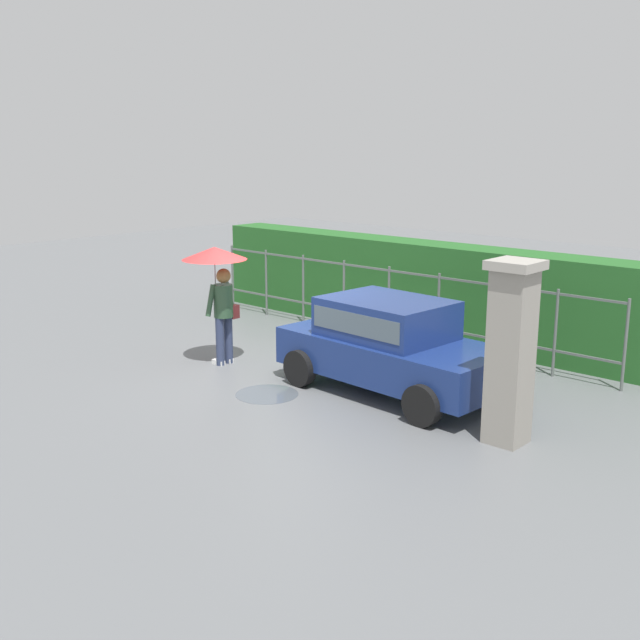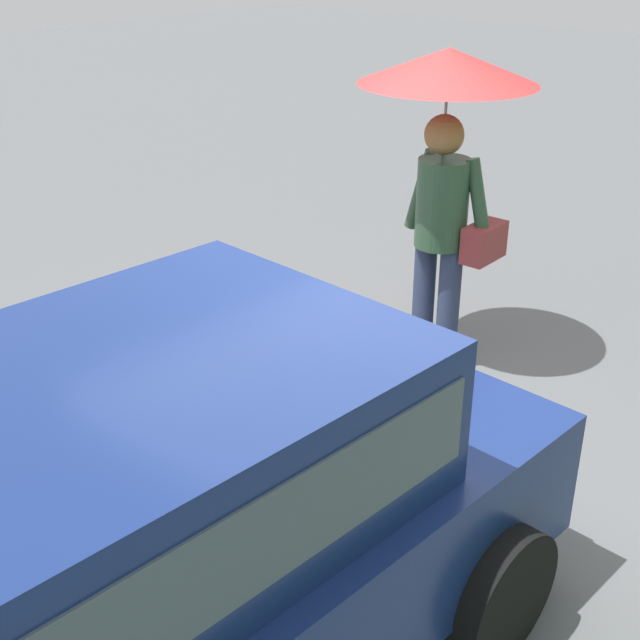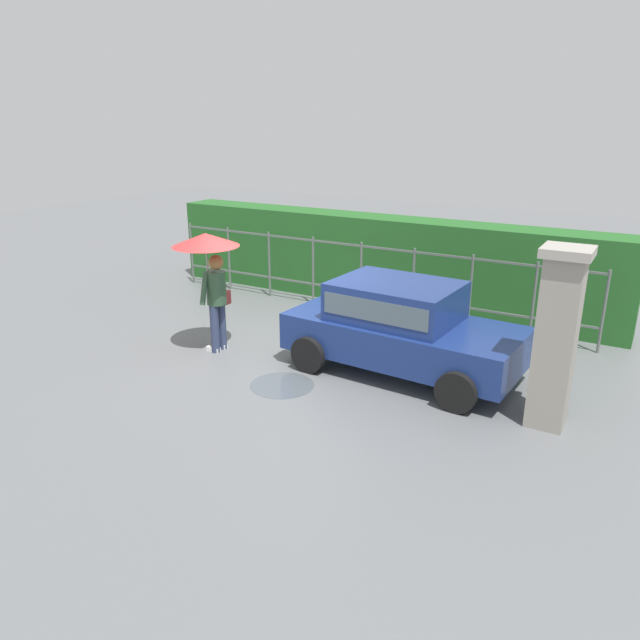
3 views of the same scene
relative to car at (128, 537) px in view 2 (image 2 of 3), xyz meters
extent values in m
plane|color=slate|center=(-1.89, -0.35, -0.80)|extent=(40.00, 40.00, 0.00)
cube|color=navy|center=(0.06, 0.00, -0.22)|extent=(3.79, 1.85, 0.60)
cube|color=navy|center=(-0.09, 0.01, 0.38)|extent=(1.98, 1.55, 0.60)
cube|color=#4C5B66|center=(-0.09, 0.01, 0.40)|extent=(1.83, 1.56, 0.33)
cylinder|color=black|center=(-1.14, 0.91, -0.50)|extent=(0.61, 0.21, 0.60)
cylinder|color=black|center=(-1.24, -0.77, -0.50)|extent=(0.61, 0.21, 0.60)
cube|color=red|center=(-1.77, 0.65, -0.07)|extent=(0.07, 0.20, 0.16)
cube|color=red|center=(-1.83, -0.45, -0.07)|extent=(0.07, 0.20, 0.16)
cylinder|color=#2D3856|center=(-3.10, -0.86, -0.37)|extent=(0.15, 0.15, 0.86)
cylinder|color=#2D3856|center=(-3.11, -0.66, -0.37)|extent=(0.15, 0.15, 0.86)
cube|color=white|center=(-3.16, -0.86, -0.76)|extent=(0.26, 0.10, 0.08)
cube|color=white|center=(-3.17, -0.66, -0.76)|extent=(0.26, 0.10, 0.08)
cylinder|color=#2D4C33|center=(-3.11, -0.76, 0.35)|extent=(0.34, 0.34, 0.58)
sphere|color=#DBAD89|center=(-3.11, -0.76, 0.78)|extent=(0.22, 0.22, 0.22)
sphere|color=olive|center=(-3.08, -0.76, 0.80)|extent=(0.25, 0.25, 0.25)
cylinder|color=#2D4C33|center=(-3.18, -0.98, 0.37)|extent=(0.09, 0.23, 0.56)
cylinder|color=#2D4C33|center=(-3.19, -0.54, 0.37)|extent=(0.09, 0.23, 0.56)
cylinder|color=#B2B2B7|center=(-3.20, -0.84, 0.69)|extent=(0.02, 0.02, 0.77)
cone|color=red|center=(-3.20, -0.84, 1.19)|extent=(1.13, 1.13, 0.22)
cube|color=maroon|center=(-3.23, -0.51, 0.11)|extent=(0.34, 0.17, 0.24)
cylinder|color=#4C545B|center=(-1.32, -1.43, -0.80)|extent=(0.99, 0.99, 0.00)
camera|label=1|loc=(6.96, -9.21, 3.03)|focal=42.63mm
camera|label=2|loc=(1.34, 2.10, 2.01)|focal=47.31mm
camera|label=3|loc=(3.41, -8.34, 3.09)|focal=33.33mm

